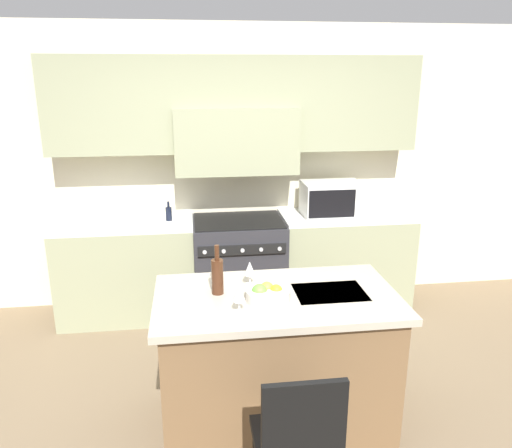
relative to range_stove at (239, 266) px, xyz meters
name	(u,v)px	position (x,y,z in m)	size (l,w,h in m)	color
ground_plane	(268,439)	(0.00, -1.86, -0.46)	(10.00, 10.00, 0.00)	#7A664C
back_cabinetry	(235,145)	(0.00, 0.27, 1.13)	(10.00, 0.46, 2.70)	beige
back_counter	(239,264)	(0.00, 0.02, 0.01)	(3.36, 0.62, 0.94)	gray
range_stove	(239,266)	(0.00, 0.00, 0.00)	(0.85, 0.70, 0.92)	#2D2D33
microwave	(332,199)	(0.90, 0.02, 0.63)	(0.56, 0.39, 0.32)	silver
kitchen_island	(276,360)	(0.07, -1.70, 0.01)	(1.51, 0.85, 0.93)	brown
island_chair	(298,440)	(0.05, -2.49, 0.06)	(0.42, 0.40, 0.92)	black
wine_bottle	(217,275)	(-0.29, -1.62, 0.59)	(0.07, 0.07, 0.32)	#422314
wine_glass_near	(239,295)	(-0.18, -1.89, 0.58)	(0.07, 0.07, 0.16)	white
wine_glass_far	(250,269)	(-0.08, -1.52, 0.58)	(0.07, 0.07, 0.16)	white
fruit_bowl	(267,293)	(0.00, -1.75, 0.51)	(0.27, 0.27, 0.10)	silver
oil_bottle_on_counter	(169,213)	(-0.64, 0.03, 0.54)	(0.06, 0.06, 0.18)	black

